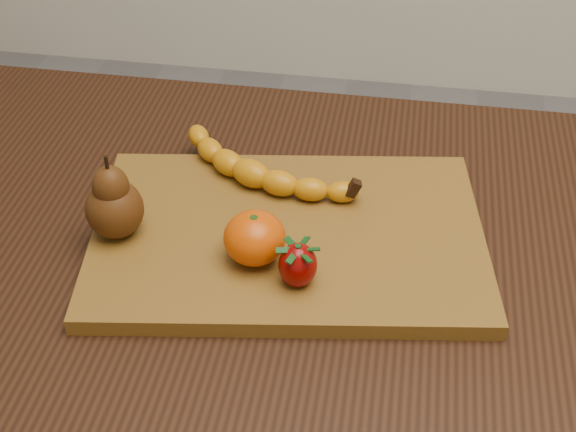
% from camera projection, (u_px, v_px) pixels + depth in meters
% --- Properties ---
extents(table, '(1.00, 0.70, 0.76)m').
position_uv_depth(table, '(225.00, 295.00, 1.01)').
color(table, black).
rests_on(table, ground).
extents(cutting_board, '(0.49, 0.36, 0.02)m').
position_uv_depth(cutting_board, '(288.00, 236.00, 0.93)').
color(cutting_board, brown).
rests_on(cutting_board, table).
extents(banana, '(0.22, 0.14, 0.03)m').
position_uv_depth(banana, '(251.00, 173.00, 0.98)').
color(banana, '#CB8209').
rests_on(banana, cutting_board).
extents(pear, '(0.07, 0.07, 0.10)m').
position_uv_depth(pear, '(112.00, 196.00, 0.89)').
color(pear, '#48250B').
rests_on(pear, cutting_board).
extents(mandarin, '(0.09, 0.09, 0.06)m').
position_uv_depth(mandarin, '(255.00, 238.00, 0.87)').
color(mandarin, '#CC4502').
rests_on(mandarin, cutting_board).
extents(strawberry, '(0.05, 0.05, 0.05)m').
position_uv_depth(strawberry, '(298.00, 264.00, 0.84)').
color(strawberry, '#7B0403').
rests_on(strawberry, cutting_board).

